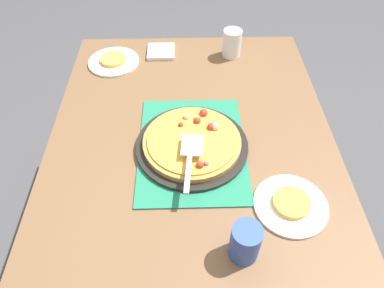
{
  "coord_description": "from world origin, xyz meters",
  "views": [
    {
      "loc": [
        -0.79,
        0.02,
        1.65
      ],
      "look_at": [
        0.0,
        0.0,
        0.77
      ],
      "focal_mm": 32.78,
      "sensor_mm": 36.0,
      "label": 1
    }
  ],
  "objects_px": {
    "pizza": "(193,141)",
    "plate_near_left": "(291,205)",
    "plate_far_right": "(114,62)",
    "pizza_server": "(190,157)",
    "cup_near": "(245,242)",
    "cup_far": "(232,43)",
    "napkin_stack": "(161,52)",
    "served_slice_left": "(291,203)",
    "pizza_pan": "(192,145)",
    "served_slice_right": "(113,59)"
  },
  "relations": [
    {
      "from": "pizza",
      "to": "plate_near_left",
      "type": "height_order",
      "value": "pizza"
    },
    {
      "from": "plate_far_right",
      "to": "pizza_server",
      "type": "bearing_deg",
      "value": -152.06
    },
    {
      "from": "cup_near",
      "to": "cup_far",
      "type": "distance_m",
      "value": 0.94
    },
    {
      "from": "cup_far",
      "to": "napkin_stack",
      "type": "bearing_deg",
      "value": 85.85
    },
    {
      "from": "served_slice_left",
      "to": "napkin_stack",
      "type": "relative_size",
      "value": 0.92
    },
    {
      "from": "plate_far_right",
      "to": "napkin_stack",
      "type": "bearing_deg",
      "value": -71.46
    },
    {
      "from": "served_slice_left",
      "to": "napkin_stack",
      "type": "distance_m",
      "value": 0.91
    },
    {
      "from": "pizza_pan",
      "to": "cup_far",
      "type": "bearing_deg",
      "value": -18.81
    },
    {
      "from": "pizza_pan",
      "to": "served_slice_right",
      "type": "relative_size",
      "value": 3.45
    },
    {
      "from": "pizza_server",
      "to": "napkin_stack",
      "type": "bearing_deg",
      "value": 9.81
    },
    {
      "from": "napkin_stack",
      "to": "cup_near",
      "type": "bearing_deg",
      "value": -165.19
    },
    {
      "from": "plate_near_left",
      "to": "plate_far_right",
      "type": "distance_m",
      "value": 0.97
    },
    {
      "from": "plate_near_left",
      "to": "cup_far",
      "type": "height_order",
      "value": "cup_far"
    },
    {
      "from": "served_slice_left",
      "to": "napkin_stack",
      "type": "height_order",
      "value": "served_slice_left"
    },
    {
      "from": "cup_near",
      "to": "cup_far",
      "type": "relative_size",
      "value": 1.0
    },
    {
      "from": "cup_far",
      "to": "cup_near",
      "type": "bearing_deg",
      "value": 176.27
    },
    {
      "from": "cup_far",
      "to": "plate_far_right",
      "type": "bearing_deg",
      "value": 95.05
    },
    {
      "from": "pizza_pan",
      "to": "served_slice_left",
      "type": "distance_m",
      "value": 0.37
    },
    {
      "from": "served_slice_left",
      "to": "cup_far",
      "type": "bearing_deg",
      "value": 7.11
    },
    {
      "from": "pizza_pan",
      "to": "plate_far_right",
      "type": "xyz_separation_m",
      "value": [
        0.51,
        0.33,
        -0.01
      ]
    },
    {
      "from": "pizza",
      "to": "plate_near_left",
      "type": "distance_m",
      "value": 0.37
    },
    {
      "from": "plate_near_left",
      "to": "pizza_server",
      "type": "distance_m",
      "value": 0.33
    },
    {
      "from": "pizza_server",
      "to": "pizza_pan",
      "type": "bearing_deg",
      "value": -5.42
    },
    {
      "from": "cup_far",
      "to": "served_slice_right",
      "type": "bearing_deg",
      "value": 95.05
    },
    {
      "from": "pizza_pan",
      "to": "pizza_server",
      "type": "bearing_deg",
      "value": 174.58
    },
    {
      "from": "cup_near",
      "to": "pizza_server",
      "type": "height_order",
      "value": "cup_near"
    },
    {
      "from": "plate_near_left",
      "to": "served_slice_right",
      "type": "distance_m",
      "value": 0.97
    },
    {
      "from": "served_slice_left",
      "to": "served_slice_right",
      "type": "relative_size",
      "value": 1.0
    },
    {
      "from": "served_slice_left",
      "to": "served_slice_right",
      "type": "height_order",
      "value": "same"
    },
    {
      "from": "pizza_pan",
      "to": "plate_near_left",
      "type": "height_order",
      "value": "pizza_pan"
    },
    {
      "from": "pizza",
      "to": "cup_far",
      "type": "relative_size",
      "value": 2.75
    },
    {
      "from": "plate_far_right",
      "to": "cup_far",
      "type": "bearing_deg",
      "value": -84.95
    },
    {
      "from": "served_slice_right",
      "to": "cup_near",
      "type": "xyz_separation_m",
      "value": [
        -0.89,
        -0.46,
        0.04
      ]
    },
    {
      "from": "served_slice_left",
      "to": "plate_far_right",
      "type": "bearing_deg",
      "value": 39.6
    },
    {
      "from": "served_slice_left",
      "to": "served_slice_right",
      "type": "bearing_deg",
      "value": 39.6
    },
    {
      "from": "plate_near_left",
      "to": "plate_far_right",
      "type": "bearing_deg",
      "value": 39.6
    },
    {
      "from": "served_slice_left",
      "to": "pizza_server",
      "type": "xyz_separation_m",
      "value": [
        0.14,
        0.3,
        0.05
      ]
    },
    {
      "from": "pizza_pan",
      "to": "served_slice_right",
      "type": "height_order",
      "value": "served_slice_right"
    },
    {
      "from": "pizza_pan",
      "to": "pizza_server",
      "type": "height_order",
      "value": "pizza_server"
    },
    {
      "from": "pizza_server",
      "to": "napkin_stack",
      "type": "relative_size",
      "value": 1.94
    },
    {
      "from": "cup_near",
      "to": "cup_far",
      "type": "height_order",
      "value": "same"
    },
    {
      "from": "plate_near_left",
      "to": "pizza_server",
      "type": "bearing_deg",
      "value": 64.51
    },
    {
      "from": "plate_far_right",
      "to": "cup_far",
      "type": "relative_size",
      "value": 1.83
    },
    {
      "from": "plate_far_right",
      "to": "served_slice_left",
      "type": "relative_size",
      "value": 2.0
    },
    {
      "from": "pizza",
      "to": "cup_far",
      "type": "bearing_deg",
      "value": -18.72
    },
    {
      "from": "plate_far_right",
      "to": "napkin_stack",
      "type": "relative_size",
      "value": 1.83
    },
    {
      "from": "plate_near_left",
      "to": "served_slice_right",
      "type": "bearing_deg",
      "value": 39.6
    },
    {
      "from": "pizza",
      "to": "cup_near",
      "type": "height_order",
      "value": "cup_near"
    },
    {
      "from": "pizza_pan",
      "to": "cup_near",
      "type": "relative_size",
      "value": 3.17
    },
    {
      "from": "served_slice_left",
      "to": "pizza_server",
      "type": "bearing_deg",
      "value": 64.51
    }
  ]
}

